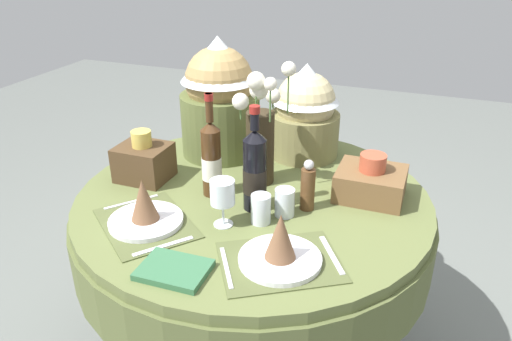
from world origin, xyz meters
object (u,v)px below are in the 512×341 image
(place_setting_right, at_px, (280,249))
(book_on_table, at_px, (174,270))
(dining_table, at_px, (253,228))
(tumbler_mid, at_px, (285,202))
(gift_tub_back_centre, at_px, (305,109))
(wine_bottle_left, at_px, (255,170))
(pepper_mill, at_px, (308,187))
(wine_bottle_right, at_px, (211,158))
(tumbler_near_left, at_px, (261,209))
(woven_basket_side_left, at_px, (144,161))
(woven_basket_side_right, at_px, (371,182))
(flower_vase, at_px, (261,132))
(place_setting_left, at_px, (145,211))
(wine_glass_left, at_px, (222,193))
(gift_tub_back_left, at_px, (219,94))

(place_setting_right, distance_m, book_on_table, 0.30)
(dining_table, height_order, tumbler_mid, tumbler_mid)
(tumbler_mid, distance_m, gift_tub_back_centre, 0.53)
(wine_bottle_left, xyz_separation_m, pepper_mill, (0.17, 0.06, -0.06))
(place_setting_right, height_order, wine_bottle_right, wine_bottle_right)
(tumbler_near_left, bearing_deg, pepper_mill, 49.83)
(wine_bottle_right, height_order, woven_basket_side_left, wine_bottle_right)
(place_setting_right, height_order, wine_bottle_left, wine_bottle_left)
(woven_basket_side_right, bearing_deg, wine_bottle_left, -148.23)
(tumbler_near_left, bearing_deg, wine_bottle_right, 152.44)
(tumbler_near_left, distance_m, woven_basket_side_right, 0.43)
(tumbler_near_left, bearing_deg, woven_basket_side_right, 44.79)
(wine_bottle_left, bearing_deg, tumbler_mid, -5.20)
(dining_table, distance_m, tumbler_mid, 0.26)
(woven_basket_side_right, bearing_deg, wine_bottle_right, -161.25)
(dining_table, relative_size, woven_basket_side_left, 6.69)
(book_on_table, bearing_deg, dining_table, 83.88)
(tumbler_mid, bearing_deg, flower_vase, 129.18)
(dining_table, bearing_deg, tumbler_mid, -32.75)
(place_setting_left, bearing_deg, pepper_mill, 31.49)
(flower_vase, distance_m, woven_basket_side_left, 0.46)
(place_setting_left, distance_m, woven_basket_side_right, 0.78)
(tumbler_near_left, relative_size, pepper_mill, 0.54)
(wine_bottle_right, height_order, book_on_table, wine_bottle_right)
(woven_basket_side_left, bearing_deg, gift_tub_back_centre, 40.81)
(place_setting_left, height_order, wine_glass_left, same)
(flower_vase, bearing_deg, dining_table, -86.23)
(woven_basket_side_left, bearing_deg, wine_bottle_right, -3.87)
(pepper_mill, xyz_separation_m, gift_tub_back_centre, (-0.14, 0.44, 0.12))
(woven_basket_side_left, height_order, woven_basket_side_right, woven_basket_side_left)
(pepper_mill, xyz_separation_m, woven_basket_side_left, (-0.64, 0.00, -0.01))
(wine_bottle_left, relative_size, tumbler_mid, 3.84)
(dining_table, relative_size, wine_glass_left, 8.10)
(tumbler_near_left, height_order, gift_tub_back_left, gift_tub_back_left)
(wine_glass_left, bearing_deg, tumbler_near_left, 28.47)
(wine_bottle_left, relative_size, gift_tub_back_left, 0.74)
(flower_vase, bearing_deg, wine_glass_left, -91.50)
(dining_table, bearing_deg, wine_bottle_left, -64.88)
(tumbler_mid, xyz_separation_m, woven_basket_side_right, (0.24, 0.23, 0.01))
(dining_table, height_order, place_setting_right, place_setting_right)
(dining_table, bearing_deg, flower_vase, 93.77)
(place_setting_right, height_order, gift_tub_back_centre, gift_tub_back_centre)
(tumbler_near_left, bearing_deg, book_on_table, -111.63)
(flower_vase, relative_size, gift_tub_back_centre, 1.18)
(wine_bottle_right, xyz_separation_m, gift_tub_back_centre, (0.21, 0.45, 0.06))
(wine_bottle_left, bearing_deg, woven_basket_side_left, 172.88)
(wine_bottle_left, xyz_separation_m, wine_bottle_right, (-0.18, 0.04, -0.00))
(dining_table, xyz_separation_m, pepper_mill, (0.21, -0.03, 0.23))
(wine_bottle_left, height_order, pepper_mill, wine_bottle_left)
(flower_vase, height_order, gift_tub_back_centre, flower_vase)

